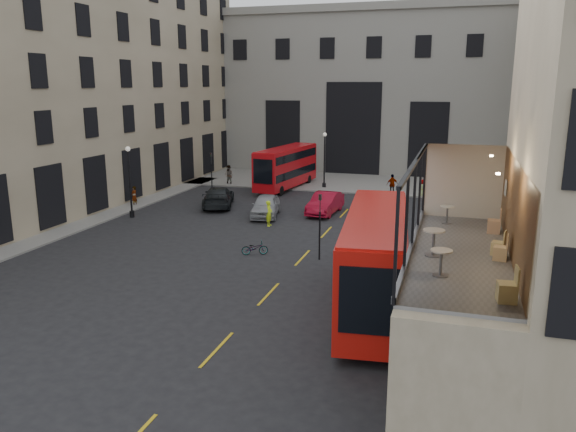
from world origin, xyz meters
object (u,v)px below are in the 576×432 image
(cafe_chair_d, at_px, (494,226))
(car_b, at_px, (325,203))
(cafe_table_near, at_px, (441,259))
(cafe_chair_a, at_px, (507,291))
(car_a, at_px, (266,206))
(pedestrian_b, at_px, (268,175))
(street_lamp_a, at_px, (130,186))
(traffic_light_far, at_px, (211,168))
(cafe_chair_c, at_px, (499,248))
(pedestrian_c, at_px, (392,184))
(cafe_table_far, at_px, (447,212))
(pedestrian_d, at_px, (422,188))
(traffic_light_near, at_px, (320,218))
(bus_far, at_px, (286,166))
(cafe_chair_b, at_px, (501,252))
(bus_near, at_px, (375,257))
(cafe_table_mid, at_px, (434,239))
(pedestrian_a, at_px, (229,175))
(cyclist, at_px, (269,213))
(car_c, at_px, (218,197))
(pedestrian_e, at_px, (134,196))
(street_lamp_b, at_px, (324,164))

(cafe_chair_d, bearing_deg, car_b, 118.10)
(cafe_table_near, distance_m, cafe_chair_a, 2.22)
(car_a, xyz_separation_m, cafe_table_near, (13.49, -23.78, 4.29))
(pedestrian_b, bearing_deg, street_lamp_a, -131.86)
(street_lamp_a, distance_m, cafe_table_near, 30.91)
(traffic_light_far, bearing_deg, cafe_chair_a, -54.72)
(cafe_chair_a, bearing_deg, car_a, 120.89)
(traffic_light_far, distance_m, cafe_chair_c, 36.04)
(car_a, height_order, pedestrian_c, pedestrian_c)
(cafe_table_far, xyz_separation_m, cafe_chair_a, (1.64, -7.79, -0.17))
(pedestrian_d, relative_size, cafe_table_near, 2.04)
(traffic_light_near, height_order, bus_far, bus_far)
(pedestrian_d, distance_m, cafe_chair_a, 37.08)
(cafe_chair_b, bearing_deg, bus_near, 127.44)
(car_a, distance_m, pedestrian_b, 14.78)
(cafe_table_far, distance_m, cafe_chair_a, 7.97)
(bus_near, bearing_deg, cafe_table_mid, -66.98)
(traffic_light_near, bearing_deg, cafe_chair_c, -54.13)
(cafe_chair_a, distance_m, cafe_chair_b, 3.50)
(pedestrian_c, height_order, cafe_chair_c, cafe_chair_c)
(pedestrian_a, distance_m, cafe_chair_a, 43.64)
(bus_far, xyz_separation_m, cyclist, (3.16, -14.27, -1.31))
(bus_near, height_order, car_b, bus_near)
(pedestrian_c, bearing_deg, traffic_light_near, 57.55)
(bus_far, xyz_separation_m, car_c, (-2.87, -9.44, -1.40))
(bus_far, relative_size, cyclist, 5.56)
(bus_near, height_order, cafe_chair_d, cafe_chair_d)
(traffic_light_near, relative_size, car_a, 0.80)
(cafe_chair_b, relative_size, cafe_chair_c, 1.02)
(car_b, distance_m, pedestrian_c, 10.06)
(cyclist, height_order, cafe_table_far, cafe_table_far)
(cyclist, relative_size, pedestrian_a, 0.91)
(traffic_light_near, distance_m, cafe_chair_b, 15.38)
(car_c, bearing_deg, cafe_chair_b, 111.50)
(pedestrian_c, relative_size, cafe_table_near, 2.49)
(cyclist, height_order, pedestrian_b, cyclist)
(traffic_light_near, bearing_deg, street_lamp_a, 159.44)
(cafe_table_near, bearing_deg, car_c, 125.27)
(cafe_table_mid, distance_m, cafe_chair_b, 2.00)
(car_a, distance_m, pedestrian_a, 14.03)
(car_a, height_order, cafe_chair_d, cafe_chair_d)
(pedestrian_e, height_order, cafe_table_far, cafe_table_far)
(street_lamp_b, distance_m, cafe_chair_a, 40.42)
(bus_near, distance_m, pedestrian_c, 27.34)
(cyclist, distance_m, pedestrian_e, 13.06)
(traffic_light_near, bearing_deg, cyclist, 128.81)
(street_lamp_b, relative_size, cafe_chair_d, 5.95)
(pedestrian_e, distance_m, cafe_chair_b, 34.82)
(cyclist, bearing_deg, pedestrian_b, 14.15)
(street_lamp_a, bearing_deg, cafe_table_far, -31.68)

